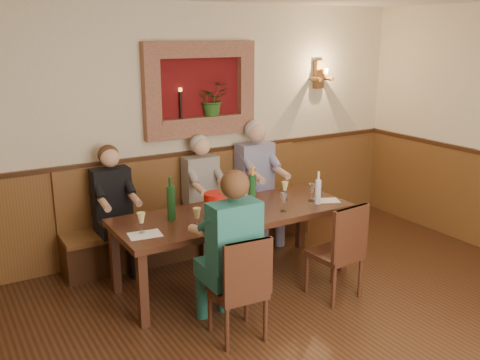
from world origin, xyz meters
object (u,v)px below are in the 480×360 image
object	(u,v)px
dining_table	(234,219)
person_chair_front	(229,265)
person_bench_left	(116,221)
person_bench_right	(259,192)
water_bottle	(318,191)
spittoon_bucket	(216,206)
chair_near_left	(238,308)
chair_near_right	(335,269)
person_bench_mid	(205,205)
wine_bottle_green_a	(252,190)
bench	(193,223)
wine_bottle_green_b	(171,202)

from	to	relation	value
dining_table	person_chair_front	world-z (taller)	person_chair_front
person_bench_left	person_chair_front	size ratio (longest dim) A/B	0.95
person_bench_right	water_bottle	distance (m)	1.10
spittoon_bucket	water_bottle	size ratio (longest dim) A/B	0.73
chair_near_left	chair_near_right	distance (m)	1.18
chair_near_left	person_bench_left	size ratio (longest dim) A/B	0.68
person_bench_mid	spittoon_bucket	distance (m)	1.04
chair_near_left	spittoon_bucket	size ratio (longest dim) A/B	3.64
spittoon_bucket	wine_bottle_green_a	xyz separation A→B (m)	(0.48, 0.11, 0.05)
person_bench_right	person_chair_front	xyz separation A→B (m)	(-1.33, -1.61, -0.02)
bench	wine_bottle_green_b	distance (m)	1.22
person_chair_front	wine_bottle_green_a	size ratio (longest dim) A/B	3.35
person_bench_mid	person_chair_front	xyz separation A→B (m)	(-0.60, -1.62, 0.03)
chair_near_left	dining_table	bearing A→B (deg)	66.45
person_bench_mid	person_bench_right	bearing A→B (deg)	-0.27
person_bench_left	wine_bottle_green_b	xyz separation A→B (m)	(0.32, -0.75, 0.37)
wine_bottle_green_b	person_bench_mid	bearing A→B (deg)	45.71
chair_near_left	wine_bottle_green_a	xyz separation A→B (m)	(0.73, 0.96, 0.66)
wine_bottle_green_b	water_bottle	xyz separation A→B (m)	(1.51, -0.32, -0.04)
chair_near_left	water_bottle	bearing A→B (deg)	31.93
dining_table	person_bench_left	xyz separation A→B (m)	(-0.95, 0.84, -0.12)
spittoon_bucket	water_bottle	distance (m)	1.14
spittoon_bucket	chair_near_left	bearing A→B (deg)	-106.43
person_bench_right	person_bench_left	bearing A→B (deg)	179.89
chair_near_right	person_chair_front	size ratio (longest dim) A/B	0.66
bench	chair_near_left	bearing A→B (deg)	-104.99
dining_table	water_bottle	bearing A→B (deg)	-14.39
bench	wine_bottle_green_b	bearing A→B (deg)	-126.59
dining_table	chair_near_left	bearing A→B (deg)	-118.30
person_bench_left	water_bottle	bearing A→B (deg)	-30.25
person_bench_left	wine_bottle_green_a	distance (m)	1.48
person_bench_mid	chair_near_right	bearing A→B (deg)	-70.50
chair_near_right	spittoon_bucket	size ratio (longest dim) A/B	3.76
bench	person_bench_right	world-z (taller)	person_bench_right
dining_table	wine_bottle_green_a	world-z (taller)	wine_bottle_green_a
bench	person_chair_front	size ratio (longest dim) A/B	2.09
spittoon_bucket	water_bottle	bearing A→B (deg)	-7.01
dining_table	water_bottle	size ratio (longest dim) A/B	6.95
person_bench_left	person_bench_right	size ratio (longest dim) A/B	0.93
person_bench_right	spittoon_bucket	world-z (taller)	person_bench_right
spittoon_bucket	bench	bearing A→B (deg)	76.21
dining_table	person_chair_front	xyz separation A→B (m)	(-0.50, -0.78, -0.08)
person_bench_right	wine_bottle_green_b	world-z (taller)	person_bench_right
person_bench_left	person_chair_front	bearing A→B (deg)	-74.49
chair_near_right	wine_bottle_green_a	xyz separation A→B (m)	(-0.44, 0.81, 0.65)
chair_near_right	person_chair_front	bearing A→B (deg)	174.37
person_chair_front	bench	bearing A→B (deg)	73.78
person_chair_front	water_bottle	world-z (taller)	person_chair_front
person_bench_left	person_bench_mid	world-z (taller)	person_bench_mid
person_bench_left	person_chair_front	world-z (taller)	person_chair_front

